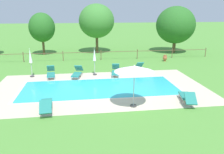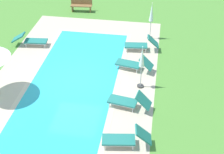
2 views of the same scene
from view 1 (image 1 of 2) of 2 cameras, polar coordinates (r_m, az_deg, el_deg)
name	(u,v)px [view 1 (image 1 of 2)]	position (r m, az deg, el deg)	size (l,w,h in m)	color
ground_plane	(100,88)	(16.06, -2.91, -2.68)	(160.00, 160.00, 0.00)	#518E38
pool_deck_paving	(100,88)	(16.06, -2.91, -2.66)	(14.55, 8.14, 0.01)	beige
swimming_pool_water	(100,88)	(16.06, -2.91, -2.66)	(10.57, 4.17, 0.01)	#2DB7C6
pool_coping_rim	(100,88)	(16.06, -2.91, -2.65)	(11.05, 4.65, 0.01)	beige
sun_lounger_north_near_steps	(116,71)	(18.93, 0.88, 1.50)	(0.93, 2.01, 0.91)	#237A70
sun_lounger_north_mid	(187,97)	(14.12, 17.97, -4.64)	(0.98, 2.10, 0.80)	#237A70
sun_lounger_north_far	(77,73)	(18.62, -8.57, 1.05)	(0.99, 2.04, 0.89)	#237A70
sun_lounger_north_end	(142,69)	(19.56, 7.49, 1.85)	(0.87, 2.00, 0.92)	#237A70
sun_lounger_south_near_corner	(51,73)	(18.97, -14.82, 0.98)	(0.80, 1.99, 0.91)	#237A70
sun_lounger_south_mid	(46,104)	(12.88, -15.90, -6.52)	(0.79, 2.09, 0.78)	#237A70
patio_umbrella_open_foreground	(134,69)	(12.41, 5.53, 1.98)	(2.17, 2.17, 2.39)	#383838
patio_umbrella_closed_row_west	(94,57)	(18.88, -4.34, 4.96)	(0.32, 0.32, 2.28)	#383838
patio_umbrella_closed_row_centre	(30,58)	(19.37, -19.43, 4.38)	(0.32, 0.32, 2.31)	#383838
terracotta_urn_near_fence	(165,58)	(24.86, 12.90, 4.61)	(0.44, 0.44, 0.65)	#A85B38
perimeter_fence	(101,53)	(24.88, -2.73, 5.85)	(24.04, 0.08, 1.05)	brown
tree_far_west	(42,27)	(28.67, -16.87, 11.59)	(2.99, 2.99, 4.89)	brown
tree_centre	(97,21)	(28.82, -3.82, 13.58)	(4.27, 4.27, 5.90)	brown
tree_east_mid	(176,25)	(29.96, 15.37, 12.24)	(4.71, 4.71, 5.62)	brown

